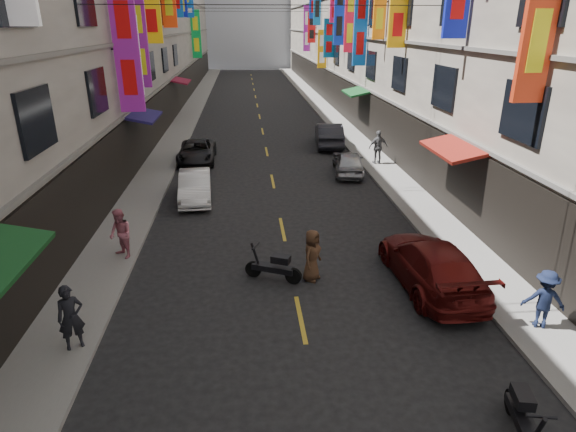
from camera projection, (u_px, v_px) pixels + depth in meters
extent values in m
cube|color=slate|center=(187.00, 117.00, 39.89)|extent=(2.00, 90.00, 0.12)
cube|color=slate|center=(330.00, 115.00, 40.91)|extent=(2.00, 90.00, 0.12)
cube|color=black|center=(174.00, 100.00, 39.28)|extent=(0.12, 85.50, 3.00)
cube|color=#66635E|center=(172.00, 78.00, 38.65)|extent=(0.16, 90.00, 0.14)
cube|color=#66635E|center=(169.00, 36.00, 37.46)|extent=(0.16, 90.00, 0.14)
cube|color=black|center=(342.00, 97.00, 40.45)|extent=(0.12, 85.50, 3.00)
cube|color=#66635E|center=(342.00, 76.00, 39.82)|extent=(0.16, 90.00, 0.14)
cube|color=#66635E|center=(344.00, 35.00, 38.63)|extent=(0.16, 90.00, 0.14)
cube|color=#B4BAC9|center=(248.00, 1.00, 82.58)|extent=(18.00, 8.00, 22.00)
cube|color=#7E177D|center=(126.00, 49.00, 21.10)|extent=(1.09, 0.18, 5.45)
cylinder|color=black|center=(125.00, 49.00, 21.10)|extent=(1.19, 0.08, 0.08)
cube|color=white|center=(132.00, 56.00, 22.98)|extent=(0.74, 0.18, 3.65)
cylinder|color=black|center=(131.00, 56.00, 22.98)|extent=(0.84, 0.08, 0.08)
cube|color=orange|center=(399.00, 6.00, 23.60)|extent=(0.89, 0.18, 3.88)
cylinder|color=black|center=(400.00, 6.00, 23.61)|extent=(0.99, 0.08, 0.08)
cube|color=#771578|center=(140.00, 41.00, 24.75)|extent=(0.77, 0.18, 4.66)
cylinder|color=black|center=(139.00, 41.00, 24.75)|extent=(0.87, 0.08, 0.08)
cube|color=orange|center=(380.00, 2.00, 26.98)|extent=(0.71, 0.18, 4.00)
cylinder|color=black|center=(381.00, 2.00, 26.99)|extent=(0.81, 0.08, 0.08)
cube|color=#E3A90B|center=(150.00, 2.00, 27.12)|extent=(1.07, 0.18, 4.37)
cylinder|color=black|center=(149.00, 2.00, 27.12)|extent=(1.17, 0.08, 0.08)
cube|color=blue|center=(361.00, 25.00, 31.25)|extent=(0.88, 0.18, 5.00)
cylinder|color=black|center=(361.00, 25.00, 31.26)|extent=(0.98, 0.08, 0.08)
cube|color=red|center=(350.00, 18.00, 34.40)|extent=(0.78, 0.18, 4.71)
cylinder|color=black|center=(351.00, 18.00, 34.40)|extent=(0.88, 0.08, 0.08)
cube|color=#1032C4|center=(340.00, 11.00, 37.82)|extent=(0.84, 0.18, 5.09)
cylinder|color=black|center=(340.00, 11.00, 37.82)|extent=(0.94, 0.08, 0.08)
cube|color=#E6154F|center=(335.00, 4.00, 39.96)|extent=(0.76, 0.18, 2.84)
cylinder|color=black|center=(335.00, 4.00, 39.97)|extent=(0.86, 0.08, 0.08)
cube|color=#0B5C8C|center=(329.00, 38.00, 42.55)|extent=(0.94, 0.18, 3.25)
cylinder|color=black|center=(330.00, 38.00, 42.55)|extent=(1.04, 0.08, 0.08)
cube|color=#C7880B|center=(322.00, 49.00, 46.57)|extent=(0.87, 0.18, 3.52)
cylinder|color=black|center=(323.00, 49.00, 46.57)|extent=(0.97, 0.08, 0.08)
cube|color=#0E49A5|center=(189.00, 0.00, 49.67)|extent=(0.77, 0.18, 3.43)
cylinder|color=black|center=(189.00, 0.00, 49.66)|extent=(0.87, 0.08, 0.08)
cube|color=red|center=(312.00, 28.00, 52.91)|extent=(0.87, 0.18, 3.16)
cylinder|color=black|center=(312.00, 28.00, 52.91)|extent=(0.97, 0.08, 0.08)
cube|color=#0C8738|center=(196.00, 34.00, 54.13)|extent=(1.05, 0.18, 5.12)
cylinder|color=black|center=(196.00, 34.00, 54.13)|extent=(1.15, 0.08, 0.08)
cube|color=#881887|center=(307.00, 28.00, 57.09)|extent=(0.80, 0.18, 5.13)
cylinder|color=black|center=(307.00, 28.00, 57.09)|extent=(0.90, 0.08, 0.08)
cube|color=maroon|center=(453.00, 148.00, 17.65)|extent=(1.39, 3.20, 0.41)
cube|color=#1E1752|center=(144.00, 115.00, 23.98)|extent=(1.39, 3.20, 0.41)
cube|color=#144B20|center=(356.00, 92.00, 32.44)|extent=(1.39, 3.20, 0.41)
cube|color=maroon|center=(181.00, 81.00, 38.78)|extent=(1.39, 3.20, 0.41)
cylinder|color=black|center=(254.00, 8.00, 44.63)|extent=(14.00, 0.04, 0.04)
cube|color=gold|center=(301.00, 319.00, 12.68)|extent=(0.12, 2.20, 0.01)
cube|color=gold|center=(282.00, 229.00, 18.23)|extent=(0.12, 2.20, 0.01)
cube|color=gold|center=(273.00, 181.00, 23.78)|extent=(0.12, 2.20, 0.01)
cube|color=gold|center=(267.00, 151.00, 29.32)|extent=(0.12, 2.20, 0.01)
cube|color=gold|center=(263.00, 131.00, 34.87)|extent=(0.12, 2.20, 0.01)
cube|color=gold|center=(260.00, 117.00, 40.42)|extent=(0.12, 2.20, 0.01)
cube|color=gold|center=(257.00, 105.00, 45.97)|extent=(0.12, 2.20, 0.01)
cube|color=gold|center=(255.00, 97.00, 51.52)|extent=(0.12, 2.20, 0.01)
cube|color=gold|center=(254.00, 90.00, 57.07)|extent=(0.12, 2.20, 0.01)
cube|color=gold|center=(253.00, 84.00, 62.61)|extent=(0.12, 2.20, 0.01)
cube|color=gold|center=(252.00, 79.00, 68.16)|extent=(0.12, 2.20, 0.01)
cube|color=gold|center=(251.00, 75.00, 73.71)|extent=(0.12, 2.20, 0.01)
cylinder|color=black|center=(511.00, 402.00, 9.54)|extent=(0.22, 0.51, 0.50)
cube|color=black|center=(524.00, 421.00, 8.88)|extent=(0.57, 1.33, 0.18)
cube|color=black|center=(523.00, 397.00, 8.99)|extent=(0.43, 0.61, 0.22)
cylinder|color=black|center=(537.00, 432.00, 8.27)|extent=(0.15, 0.36, 0.88)
cylinder|color=black|center=(541.00, 417.00, 8.14)|extent=(0.50, 0.16, 0.06)
cylinder|color=black|center=(253.00, 269.00, 14.72)|extent=(0.50, 0.32, 0.50)
cylinder|color=black|center=(293.00, 276.00, 14.32)|extent=(0.50, 0.32, 0.50)
cube|color=black|center=(273.00, 268.00, 14.47)|extent=(1.31, 0.81, 0.18)
cube|color=black|center=(281.00, 259.00, 14.26)|extent=(0.63, 0.52, 0.22)
cylinder|color=black|center=(256.00, 256.00, 14.53)|extent=(0.36, 0.22, 0.88)
cylinder|color=black|center=(256.00, 246.00, 14.40)|extent=(0.26, 0.48, 0.06)
cylinder|color=black|center=(342.00, 170.00, 24.80)|extent=(0.17, 0.51, 0.50)
cylinder|color=black|center=(335.00, 163.00, 25.99)|extent=(0.17, 0.51, 0.50)
cube|color=black|center=(339.00, 163.00, 25.34)|extent=(0.43, 1.32, 0.18)
cube|color=black|center=(338.00, 156.00, 25.44)|extent=(0.37, 0.58, 0.22)
cylinder|color=black|center=(342.00, 161.00, 24.73)|extent=(0.12, 0.36, 0.88)
cylinder|color=black|center=(342.00, 154.00, 24.60)|extent=(0.50, 0.11, 0.06)
imported|color=white|center=(195.00, 186.00, 21.03)|extent=(1.60, 3.92, 1.26)
imported|color=black|center=(197.00, 152.00, 26.87)|extent=(2.01, 4.31, 1.20)
imported|color=#57100F|center=(431.00, 264.00, 14.06)|extent=(2.15, 4.91, 1.40)
imported|color=#B0B1B5|center=(349.00, 163.00, 24.68)|extent=(1.99, 3.74, 1.21)
imported|color=#24242B|center=(329.00, 135.00, 30.33)|extent=(1.97, 4.60, 1.47)
imported|color=black|center=(71.00, 317.00, 11.11)|extent=(0.77, 0.74, 1.62)
imported|color=#C86A7B|center=(121.00, 234.00, 15.48)|extent=(0.95, 0.96, 1.65)
imported|color=#121932|center=(544.00, 299.00, 11.90)|extent=(1.12, 0.83, 1.55)
imported|color=#59595B|center=(378.00, 147.00, 26.07)|extent=(1.13, 0.74, 1.81)
imported|color=#492E1D|center=(312.00, 255.00, 14.36)|extent=(0.89, 0.96, 1.62)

